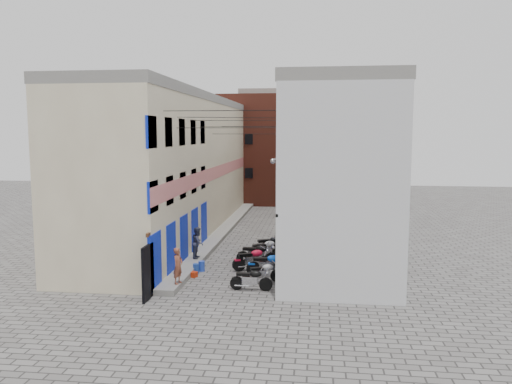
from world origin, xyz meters
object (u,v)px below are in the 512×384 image
at_px(motorcycle_a, 251,278).
at_px(motorcycle_b, 264,272).
at_px(motorcycle_d, 253,258).
at_px(motorcycle_c, 269,263).
at_px(motorcycle_e, 257,253).
at_px(water_jug_far, 202,266).
at_px(motorcycle_f, 266,248).
at_px(red_crate, 193,274).
at_px(person_b, 198,243).
at_px(person_a, 178,266).
at_px(motorcycle_g, 271,244).
at_px(water_jug_near, 196,268).

height_order(motorcycle_a, motorcycle_b, motorcycle_a).
bearing_deg(motorcycle_d, motorcycle_a, -21.03).
distance_m(motorcycle_c, motorcycle_d, 1.26).
relative_size(motorcycle_e, water_jug_far, 4.34).
height_order(motorcycle_b, motorcycle_d, motorcycle_d).
bearing_deg(motorcycle_f, motorcycle_b, -28.05).
xyz_separation_m(motorcycle_e, water_jug_far, (-2.50, -1.45, -0.37)).
xyz_separation_m(water_jug_far, red_crate, (-0.19, -1.00, -0.12)).
xyz_separation_m(motorcycle_f, water_jug_far, (-2.81, -2.55, -0.35)).
distance_m(motorcycle_e, person_b, 3.06).
relative_size(motorcycle_a, water_jug_far, 3.70).
bearing_deg(motorcycle_c, person_a, -61.34).
height_order(motorcycle_c, motorcycle_g, motorcycle_g).
distance_m(motorcycle_d, water_jug_far, 2.47).
bearing_deg(motorcycle_g, motorcycle_e, -35.48).
height_order(motorcycle_e, person_a, person_a).
height_order(motorcycle_d, motorcycle_g, motorcycle_g).
bearing_deg(person_a, person_b, 16.92).
relative_size(motorcycle_c, motorcycle_f, 1.01).
height_order(motorcycle_f, person_a, person_a).
bearing_deg(water_jug_far, motorcycle_g, 49.43).
bearing_deg(person_b, motorcycle_c, -115.37).
distance_m(motorcycle_b, motorcycle_e, 3.00).
distance_m(person_b, water_jug_near, 2.05).
xyz_separation_m(motorcycle_a, person_b, (-3.27, 4.10, 0.52)).
relative_size(water_jug_far, red_crate, 1.23).
bearing_deg(red_crate, motorcycle_e, 42.22).
height_order(motorcycle_a, water_jug_far, motorcycle_a).
height_order(motorcycle_e, motorcycle_g, motorcycle_g).
bearing_deg(motorcycle_a, person_b, -140.02).
relative_size(person_a, person_b, 0.97).
bearing_deg(motorcycle_e, motorcycle_a, 5.14).
xyz_separation_m(motorcycle_a, water_jug_near, (-2.93, 2.25, -0.30)).
distance_m(motorcycle_d, red_crate, 3.04).
distance_m(motorcycle_d, motorcycle_f, 2.06).
bearing_deg(water_jug_near, motorcycle_d, 18.90).
distance_m(motorcycle_f, red_crate, 4.67).
xyz_separation_m(person_b, water_jug_far, (0.53, -1.50, -0.80)).
relative_size(motorcycle_d, person_a, 1.33).
bearing_deg(motorcycle_b, motorcycle_g, 158.86).
distance_m(motorcycle_d, motorcycle_e, 0.92).
bearing_deg(person_a, motorcycle_c, -41.48).
xyz_separation_m(motorcycle_b, person_b, (-3.67, 2.98, 0.54)).
distance_m(motorcycle_a, person_b, 5.27).
bearing_deg(water_jug_near, motorcycle_a, -37.56).
xyz_separation_m(person_b, water_jug_near, (0.34, -1.85, -0.82)).
height_order(motorcycle_c, water_jug_far, motorcycle_c).
bearing_deg(red_crate, person_b, 97.75).
height_order(motorcycle_a, person_b, person_b).
distance_m(motorcycle_b, motorcycle_f, 4.04).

